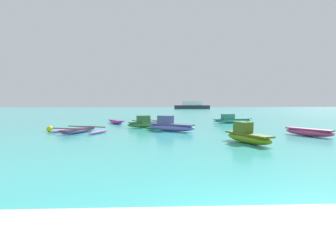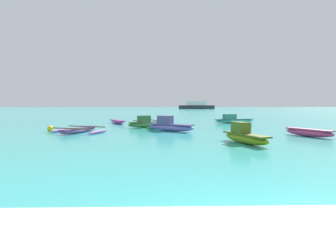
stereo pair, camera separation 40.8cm
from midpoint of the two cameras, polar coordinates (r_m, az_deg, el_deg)
name	(u,v)px [view 2 (the right image)]	position (r m, az deg, el deg)	size (l,w,h in m)	color
ground_plane	(271,243)	(4.27, 24.34, -22.15)	(240.00, 240.00, 0.00)	#38ADA8
moored_boat_0	(170,126)	(17.95, 1.02, 0.08)	(3.35, 2.61, 1.05)	#7E75D9
moored_boat_1	(233,120)	(25.96, 14.50, 1.32)	(4.20, 1.83, 0.87)	#45C7AE
moored_boat_2	(245,136)	(13.04, 17.20, -2.09)	(1.68, 3.05, 1.00)	olive
moored_boat_3	(148,123)	(20.77, -3.73, 0.59)	(3.48, 4.22, 0.93)	#499F4B
moored_boat_4	(117,122)	(24.90, -10.48, 0.96)	(1.97, 2.86, 0.32)	#E051CC
moored_boat_5	(79,130)	(17.84, -18.15, -0.83)	(3.59, 3.47, 0.37)	#7A4C98
moored_boat_6	(309,132)	(17.16, 28.91, -1.19)	(1.90, 2.75, 0.44)	#E44280
mooring_buoy_0	(50,129)	(19.07, -23.69, -0.54)	(0.41, 0.41, 0.41)	yellow
distant_ferry	(196,106)	(86.13, 6.35, 4.42)	(11.47, 2.52, 2.52)	#2D333D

